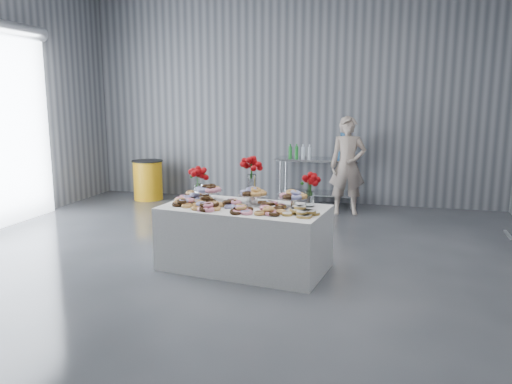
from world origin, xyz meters
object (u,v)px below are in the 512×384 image
display_table (245,237)px  water_jug (345,146)px  person (348,166)px  trash_barrel (148,180)px  prep_table (317,173)px

display_table → water_jug: size_ratio=3.43×
water_jug → person: size_ratio=0.33×
person → trash_barrel: bearing=166.8°
prep_table → trash_barrel: prep_table is taller
prep_table → person: size_ratio=0.88×
water_jug → trash_barrel: size_ratio=0.71×
display_table → trash_barrel: size_ratio=2.43×
display_table → trash_barrel: (-3.01, 3.44, 0.02)m
display_table → prep_table: bearing=84.7°
trash_barrel → prep_table: bearing=4.1°
person → trash_barrel: (-3.94, 0.25, -0.45)m
trash_barrel → person: bearing=-3.7°
person → water_jug: bearing=90.8°
display_table → water_jug: bearing=77.2°
display_table → prep_table: size_ratio=1.27×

